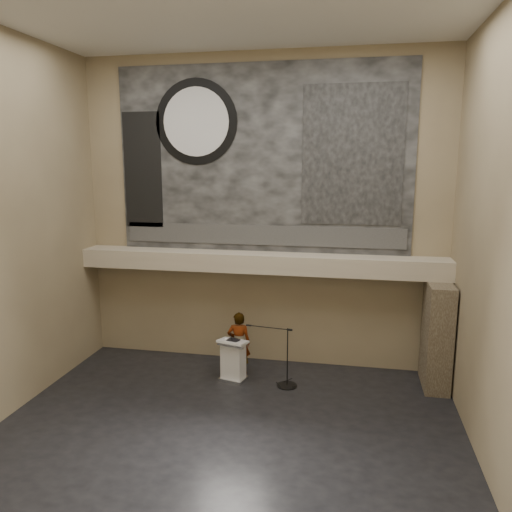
# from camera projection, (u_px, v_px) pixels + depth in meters

# --- Properties ---
(floor) EXTENTS (10.00, 10.00, 0.00)m
(floor) POSITION_uv_depth(u_px,v_px,m) (227.00, 431.00, 10.63)
(floor) COLOR black
(floor) RESTS_ON ground
(ceiling) EXTENTS (10.00, 10.00, 0.00)m
(ceiling) POSITION_uv_depth(u_px,v_px,m) (222.00, 2.00, 9.04)
(ceiling) COLOR silver
(ceiling) RESTS_ON wall_back
(wall_back) EXTENTS (10.00, 0.02, 8.50)m
(wall_back) POSITION_uv_depth(u_px,v_px,m) (262.00, 213.00, 13.69)
(wall_back) COLOR #78674C
(wall_back) RESTS_ON floor
(wall_front) EXTENTS (10.00, 0.02, 8.50)m
(wall_front) POSITION_uv_depth(u_px,v_px,m) (141.00, 280.00, 5.98)
(wall_front) COLOR #78674C
(wall_front) RESTS_ON floor
(wall_left) EXTENTS (0.02, 8.00, 8.50)m
(wall_left) POSITION_uv_depth(u_px,v_px,m) (1.00, 227.00, 10.78)
(wall_left) COLOR #78674C
(wall_left) RESTS_ON floor
(wall_right) EXTENTS (0.02, 8.00, 8.50)m
(wall_right) POSITION_uv_depth(u_px,v_px,m) (496.00, 241.00, 8.89)
(wall_right) COLOR #78674C
(wall_right) RESTS_ON floor
(soffit) EXTENTS (10.00, 0.80, 0.50)m
(soffit) POSITION_uv_depth(u_px,v_px,m) (259.00, 262.00, 13.55)
(soffit) COLOR tan
(soffit) RESTS_ON wall_back
(sprinkler_left) EXTENTS (0.04, 0.04, 0.06)m
(sprinkler_left) POSITION_uv_depth(u_px,v_px,m) (202.00, 270.00, 13.86)
(sprinkler_left) COLOR #B2893D
(sprinkler_left) RESTS_ON soffit
(sprinkler_right) EXTENTS (0.04, 0.04, 0.06)m
(sprinkler_right) POSITION_uv_depth(u_px,v_px,m) (329.00, 276.00, 13.20)
(sprinkler_right) COLOR #B2893D
(sprinkler_right) RESTS_ON soffit
(banner) EXTENTS (8.00, 0.05, 5.00)m
(banner) POSITION_uv_depth(u_px,v_px,m) (262.00, 159.00, 13.39)
(banner) COLOR black
(banner) RESTS_ON wall_back
(banner_text_strip) EXTENTS (7.76, 0.02, 0.55)m
(banner_text_strip) POSITION_uv_depth(u_px,v_px,m) (261.00, 235.00, 13.74)
(banner_text_strip) COLOR #313131
(banner_text_strip) RESTS_ON banner
(banner_clock_rim) EXTENTS (2.30, 0.02, 2.30)m
(banner_clock_rim) POSITION_uv_depth(u_px,v_px,m) (196.00, 122.00, 13.51)
(banner_clock_rim) COLOR black
(banner_clock_rim) RESTS_ON banner
(banner_clock_face) EXTENTS (1.84, 0.02, 1.84)m
(banner_clock_face) POSITION_uv_depth(u_px,v_px,m) (196.00, 122.00, 13.49)
(banner_clock_face) COLOR silver
(banner_clock_face) RESTS_ON banner
(banner_building_print) EXTENTS (2.60, 0.02, 3.60)m
(banner_building_print) POSITION_uv_depth(u_px,v_px,m) (352.00, 155.00, 12.88)
(banner_building_print) COLOR black
(banner_building_print) RESTS_ON banner
(banner_brick_print) EXTENTS (1.10, 0.02, 3.20)m
(banner_brick_print) POSITION_uv_depth(u_px,v_px,m) (143.00, 170.00, 14.05)
(banner_brick_print) COLOR black
(banner_brick_print) RESTS_ON banner
(stone_pier) EXTENTS (0.60, 1.40, 2.70)m
(stone_pier) POSITION_uv_depth(u_px,v_px,m) (437.00, 335.00, 12.54)
(stone_pier) COLOR #413628
(stone_pier) RESTS_ON floor
(lectern) EXTENTS (0.82, 0.67, 1.13)m
(lectern) POSITION_uv_depth(u_px,v_px,m) (233.00, 360.00, 13.00)
(lectern) COLOR silver
(lectern) RESTS_ON floor
(binder) EXTENTS (0.35, 0.31, 0.04)m
(binder) POSITION_uv_depth(u_px,v_px,m) (233.00, 340.00, 12.85)
(binder) COLOR black
(binder) RESTS_ON lectern
(papers) EXTENTS (0.22, 0.28, 0.00)m
(papers) POSITION_uv_depth(u_px,v_px,m) (227.00, 340.00, 12.88)
(papers) COLOR white
(papers) RESTS_ON lectern
(speaker_person) EXTENTS (0.65, 0.46, 1.72)m
(speaker_person) POSITION_uv_depth(u_px,v_px,m) (239.00, 343.00, 13.36)
(speaker_person) COLOR beige
(speaker_person) RESTS_ON floor
(mic_stand) EXTENTS (1.34, 0.52, 1.55)m
(mic_stand) POSITION_uv_depth(u_px,v_px,m) (286.00, 377.00, 12.72)
(mic_stand) COLOR black
(mic_stand) RESTS_ON floor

